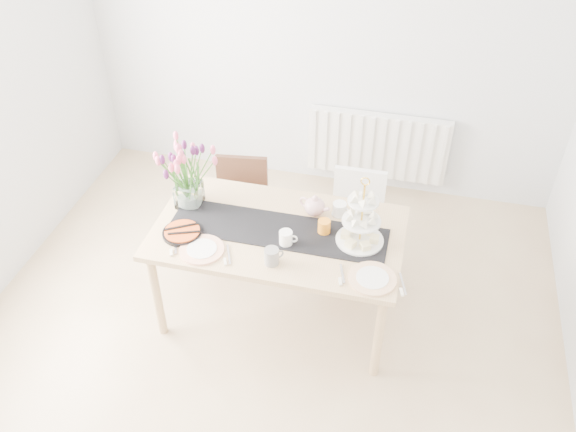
% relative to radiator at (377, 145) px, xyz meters
% --- Properties ---
extents(room_shell, '(4.50, 4.50, 4.50)m').
position_rel_radiator_xyz_m(room_shell, '(-0.50, -2.19, 0.85)').
color(room_shell, tan).
rests_on(room_shell, ground).
extents(radiator, '(1.20, 0.08, 0.60)m').
position_rel_radiator_xyz_m(radiator, '(0.00, 0.00, 0.00)').
color(radiator, white).
rests_on(radiator, room_shell).
extents(dining_table, '(1.60, 0.90, 0.75)m').
position_rel_radiator_xyz_m(dining_table, '(-0.46, -1.63, 0.22)').
color(dining_table, tan).
rests_on(dining_table, ground).
extents(chair_brown, '(0.44, 0.44, 0.79)m').
position_rel_radiator_xyz_m(chair_brown, '(-0.91, -1.03, 0.00)').
color(chair_brown, '#341E13').
rests_on(chair_brown, ground).
extents(chair_white, '(0.40, 0.40, 0.77)m').
position_rel_radiator_xyz_m(chair_white, '(-0.03, -0.97, -0.00)').
color(chair_white, white).
rests_on(chair_white, ground).
extents(table_runner, '(1.40, 0.35, 0.01)m').
position_rel_radiator_xyz_m(table_runner, '(-0.46, -1.63, 0.30)').
color(table_runner, black).
rests_on(table_runner, dining_table).
extents(tulip_vase, '(0.59, 0.59, 0.50)m').
position_rel_radiator_xyz_m(tulip_vase, '(-1.10, -1.51, 0.62)').
color(tulip_vase, silver).
rests_on(tulip_vase, dining_table).
extents(cake_stand, '(0.30, 0.30, 0.44)m').
position_rel_radiator_xyz_m(cake_stand, '(0.06, -1.62, 0.43)').
color(cake_stand, gold).
rests_on(cake_stand, dining_table).
extents(teapot, '(0.27, 0.25, 0.15)m').
position_rel_radiator_xyz_m(teapot, '(-0.26, -1.42, 0.37)').
color(teapot, silver).
rests_on(teapot, dining_table).
extents(cream_jug, '(0.12, 0.12, 0.09)m').
position_rel_radiator_xyz_m(cream_jug, '(-0.11, -1.38, 0.35)').
color(cream_jug, white).
rests_on(cream_jug, dining_table).
extents(tart_tin, '(0.25, 0.25, 0.03)m').
position_rel_radiator_xyz_m(tart_tin, '(-1.04, -1.81, 0.31)').
color(tart_tin, black).
rests_on(tart_tin, dining_table).
extents(mug_grey, '(0.13, 0.13, 0.11)m').
position_rel_radiator_xyz_m(mug_grey, '(-0.42, -1.93, 0.35)').
color(mug_grey, gray).
rests_on(mug_grey, dining_table).
extents(mug_white, '(0.09, 0.09, 0.10)m').
position_rel_radiator_xyz_m(mug_white, '(-0.38, -1.75, 0.35)').
color(mug_white, white).
rests_on(mug_white, dining_table).
extents(mug_orange, '(0.10, 0.10, 0.10)m').
position_rel_radiator_xyz_m(mug_orange, '(-0.17, -1.58, 0.35)').
color(mug_orange, orange).
rests_on(mug_orange, dining_table).
extents(plate_left, '(0.36, 0.36, 0.01)m').
position_rel_radiator_xyz_m(plate_left, '(-0.87, -1.93, 0.31)').
color(plate_left, white).
rests_on(plate_left, dining_table).
extents(plate_right, '(0.36, 0.36, 0.01)m').
position_rel_radiator_xyz_m(plate_right, '(0.19, -1.93, 0.31)').
color(plate_right, white).
rests_on(plate_right, dining_table).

